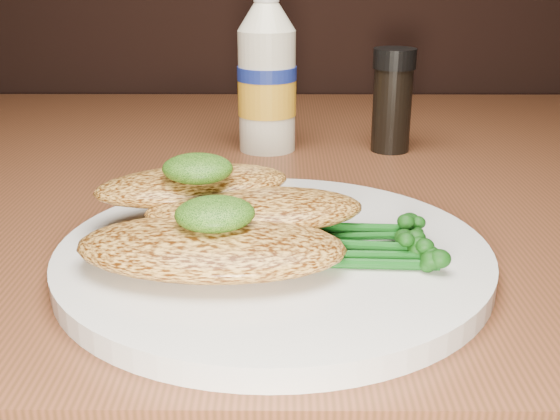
{
  "coord_description": "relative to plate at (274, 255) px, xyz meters",
  "views": [
    {
      "loc": [
        -0.11,
        0.38,
        0.95
      ],
      "look_at": [
        -0.11,
        0.82,
        0.79
      ],
      "focal_mm": 42.87,
      "sensor_mm": 36.0,
      "label": 1
    }
  ],
  "objects": [
    {
      "name": "pesto_back",
      "position": [
        -0.05,
        0.03,
        0.05
      ],
      "size": [
        0.06,
        0.06,
        0.02
      ],
      "primitive_type": "ellipsoid",
      "rotation": [
        0.0,
        0.0,
        -0.33
      ],
      "color": "black",
      "rests_on": "chicken_back"
    },
    {
      "name": "pepper_grinder",
      "position": [
        0.13,
        0.3,
        0.05
      ],
      "size": [
        0.05,
        0.05,
        0.11
      ],
      "primitive_type": null,
      "rotation": [
        0.0,
        0.0,
        0.18
      ],
      "color": "black",
      "rests_on": "dining_table"
    },
    {
      "name": "mayo_bottle",
      "position": [
        -0.01,
        0.31,
        0.08
      ],
      "size": [
        0.07,
        0.07,
        0.18
      ],
      "primitive_type": null,
      "rotation": [
        0.0,
        0.0,
        0.11
      ],
      "color": "white",
      "rests_on": "dining_table"
    },
    {
      "name": "plate",
      "position": [
        0.0,
        0.0,
        0.0
      ],
      "size": [
        0.3,
        0.3,
        0.02
      ],
      "primitive_type": "cylinder",
      "color": "silver",
      "rests_on": "dining_table"
    },
    {
      "name": "chicken_back",
      "position": [
        -0.06,
        0.05,
        0.04
      ],
      "size": [
        0.16,
        0.12,
        0.02
      ],
      "primitive_type": "ellipsoid",
      "rotation": [
        0.0,
        0.0,
        0.31
      ],
      "color": "gold",
      "rests_on": "plate"
    },
    {
      "name": "broccolini_bundle",
      "position": [
        0.04,
        -0.01,
        0.02
      ],
      "size": [
        0.17,
        0.15,
        0.02
      ],
      "primitive_type": null,
      "rotation": [
        0.0,
        0.0,
        0.29
      ],
      "color": "#104A13",
      "rests_on": "plate"
    },
    {
      "name": "chicken_mid",
      "position": [
        -0.01,
        0.01,
        0.03
      ],
      "size": [
        0.16,
        0.1,
        0.02
      ],
      "primitive_type": "ellipsoid",
      "rotation": [
        0.0,
        0.0,
        0.13
      ],
      "color": "gold",
      "rests_on": "plate"
    },
    {
      "name": "chicken_front",
      "position": [
        -0.04,
        -0.04,
        0.02
      ],
      "size": [
        0.18,
        0.1,
        0.03
      ],
      "primitive_type": "ellipsoid",
      "rotation": [
        0.0,
        0.0,
        -0.06
      ],
      "color": "gold",
      "rests_on": "plate"
    },
    {
      "name": "pesto_front",
      "position": [
        -0.04,
        -0.03,
        0.04
      ],
      "size": [
        0.06,
        0.06,
        0.02
      ],
      "primitive_type": "ellipsoid",
      "rotation": [
        0.0,
        0.0,
        0.2
      ],
      "color": "black",
      "rests_on": "chicken_front"
    }
  ]
}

